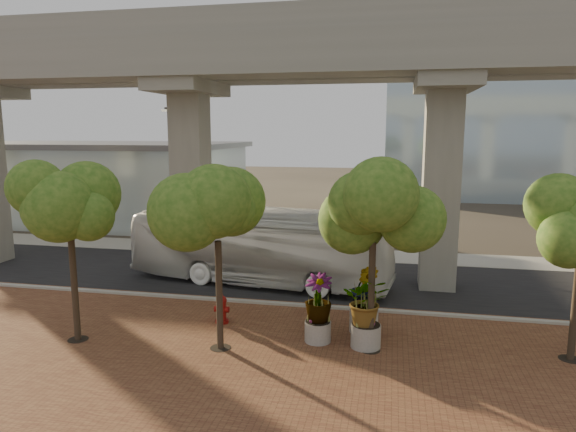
# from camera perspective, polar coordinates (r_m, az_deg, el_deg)

# --- Properties ---
(ground) EXTENTS (160.00, 160.00, 0.00)m
(ground) POSITION_cam_1_polar(r_m,az_deg,el_deg) (23.52, 1.58, -8.48)
(ground) COLOR #332D25
(ground) RESTS_ON ground
(brick_plaza) EXTENTS (70.00, 13.00, 0.06)m
(brick_plaza) POSITION_cam_1_polar(r_m,az_deg,el_deg) (16.25, -3.54, -16.91)
(brick_plaza) COLOR brown
(brick_plaza) RESTS_ON ground
(asphalt_road) EXTENTS (90.00, 8.00, 0.04)m
(asphalt_road) POSITION_cam_1_polar(r_m,az_deg,el_deg) (25.40, 2.37, -7.07)
(asphalt_road) COLOR black
(asphalt_road) RESTS_ON ground
(curb_strip) EXTENTS (70.00, 0.25, 0.16)m
(curb_strip) POSITION_cam_1_polar(r_m,az_deg,el_deg) (21.63, 0.65, -9.88)
(curb_strip) COLOR #A2A197
(curb_strip) RESTS_ON ground
(far_sidewalk) EXTENTS (90.00, 3.00, 0.06)m
(far_sidewalk) POSITION_cam_1_polar(r_m,az_deg,el_deg) (30.66, 4.03, -4.18)
(far_sidewalk) COLOR #A2A197
(far_sidewalk) RESTS_ON ground
(transit_viaduct) EXTENTS (72.00, 5.60, 12.40)m
(transit_viaduct) POSITION_cam_1_polar(r_m,az_deg,el_deg) (24.35, 2.49, 9.55)
(transit_viaduct) COLOR gray
(transit_viaduct) RESTS_ON ground
(station_pavilion) EXTENTS (23.00, 13.00, 6.30)m
(station_pavilion) POSITION_cam_1_polar(r_m,az_deg,el_deg) (45.09, -20.48, 3.74)
(station_pavilion) COLOR #AEC1C7
(station_pavilion) RESTS_ON ground
(transit_bus) EXTENTS (12.88, 4.73, 3.51)m
(transit_bus) POSITION_cam_1_polar(r_m,az_deg,el_deg) (24.49, -3.26, -3.51)
(transit_bus) COLOR silver
(transit_bus) RESTS_ON ground
(fire_hydrant) EXTENTS (0.56, 0.50, 1.12)m
(fire_hydrant) POSITION_cam_1_polar(r_m,az_deg,el_deg) (19.83, -7.37, -10.21)
(fire_hydrant) COLOR maroon
(fire_hydrant) RESTS_ON ground
(planter_front) EXTENTS (2.24, 2.24, 2.46)m
(planter_front) POSITION_cam_1_polar(r_m,az_deg,el_deg) (17.46, 8.72, -9.68)
(planter_front) COLOR gray
(planter_front) RESTS_ON ground
(planter_right) EXTENTS (2.23, 2.23, 2.38)m
(planter_right) POSITION_cam_1_polar(r_m,az_deg,el_deg) (17.76, 3.37, -9.42)
(planter_right) COLOR #A09990
(planter_right) RESTS_ON ground
(planter_left) EXTENTS (2.30, 2.30, 2.53)m
(planter_left) POSITION_cam_1_polar(r_m,az_deg,el_deg) (18.72, 8.49, -8.21)
(planter_left) COLOR #A09D91
(planter_left) RESTS_ON ground
(street_tree_far_west) EXTENTS (3.58, 3.58, 6.44)m
(street_tree_far_west) POSITION_cam_1_polar(r_m,az_deg,el_deg) (18.59, -23.20, 1.27)
(street_tree_far_west) COLOR #3E3223
(street_tree_far_west) RESTS_ON ground
(street_tree_near_west) EXTENTS (3.73, 3.73, 6.46)m
(street_tree_near_west) POSITION_cam_1_polar(r_m,az_deg,el_deg) (16.55, -7.86, 0.86)
(street_tree_near_west) COLOR #3E3223
(street_tree_near_west) RESTS_ON ground
(street_tree_near_east) EXTENTS (4.18, 4.18, 6.79)m
(street_tree_near_east) POSITION_cam_1_polar(r_m,az_deg,el_deg) (16.43, 9.52, 1.23)
(street_tree_near_east) COLOR #3E3223
(street_tree_near_east) RESTS_ON ground
(streetlamp_west) EXTENTS (0.42, 1.24, 8.56)m
(streetlamp_west) POSITION_cam_1_polar(r_m,az_deg,el_deg) (32.30, -12.50, 5.24)
(streetlamp_west) COLOR #2C2D31
(streetlamp_west) RESTS_ON ground
(streetlamp_east) EXTENTS (0.36, 1.06, 7.31)m
(streetlamp_east) POSITION_cam_1_polar(r_m,az_deg,el_deg) (28.25, 17.76, 2.97)
(streetlamp_east) COLOR #2E2E33
(streetlamp_east) RESTS_ON ground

